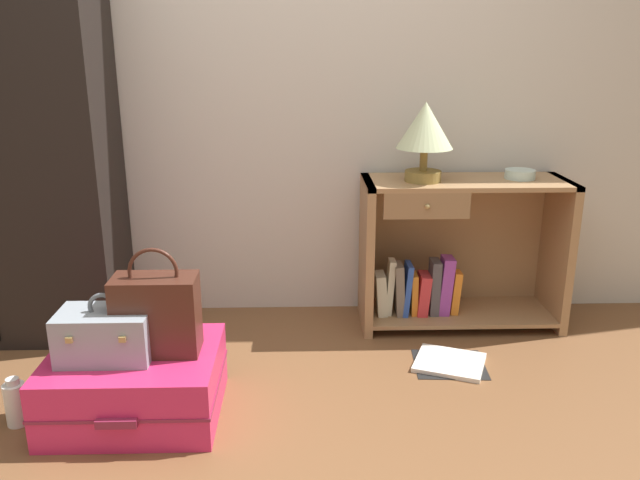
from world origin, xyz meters
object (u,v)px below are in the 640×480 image
object	(u,v)px
train_case	(106,334)
open_book_on_floor	(450,363)
table_lamp	(425,130)
handbag	(157,313)
suitcase_large	(136,383)
bottle	(16,403)
bookshelf	(452,254)
bowl	(520,174)

from	to	relation	value
train_case	open_book_on_floor	xyz separation A→B (m)	(1.36, 0.38, -0.34)
open_book_on_floor	table_lamp	bearing A→B (deg)	100.35
train_case	handbag	size ratio (longest dim) A/B	0.82
suitcase_large	handbag	world-z (taller)	handbag
handbag	suitcase_large	bearing A→B (deg)	-172.68
open_book_on_floor	bottle	bearing A→B (deg)	-166.66
bookshelf	suitcase_large	distance (m)	1.61
suitcase_large	bottle	xyz separation A→B (m)	(-0.43, -0.06, -0.04)
table_lamp	open_book_on_floor	bearing A→B (deg)	-79.65
bowl	train_case	size ratio (longest dim) A/B	0.43
bottle	open_book_on_floor	size ratio (longest dim) A/B	0.51
table_lamp	bowl	size ratio (longest dim) A/B	2.55
train_case	bottle	world-z (taller)	train_case
train_case	handbag	distance (m)	0.19
bowl	bottle	distance (m)	2.38
bookshelf	bowl	xyz separation A→B (m)	(0.30, 0.00, 0.40)
bowl	table_lamp	bearing A→B (deg)	-174.62
bowl	bookshelf	bearing A→B (deg)	-179.73
handbag	bookshelf	bearing A→B (deg)	32.02
handbag	bottle	xyz separation A→B (m)	(-0.53, -0.07, -0.32)
train_case	handbag	xyz separation A→B (m)	(0.18, 0.05, 0.06)
handbag	bowl	bearing A→B (deg)	26.89
train_case	open_book_on_floor	distance (m)	1.45
bookshelf	table_lamp	distance (m)	0.64
train_case	table_lamp	bearing A→B (deg)	32.00
table_lamp	bowl	distance (m)	0.52
bowl	suitcase_large	bearing A→B (deg)	-154.11
open_book_on_floor	handbag	bearing A→B (deg)	-164.16
bottle	open_book_on_floor	distance (m)	1.76
bowl	train_case	xyz separation A→B (m)	(-1.76, -0.85, -0.41)
table_lamp	open_book_on_floor	distance (m)	1.06
bookshelf	train_case	world-z (taller)	bookshelf
handbag	open_book_on_floor	distance (m)	1.29
bookshelf	table_lamp	bearing A→B (deg)	-166.02
bookshelf	suitcase_large	size ratio (longest dim) A/B	1.56
bookshelf	train_case	xyz separation A→B (m)	(-1.46, -0.85, -0.01)
table_lamp	suitcase_large	size ratio (longest dim) A/B	0.58
table_lamp	bottle	bearing A→B (deg)	-153.13
bookshelf	bottle	world-z (taller)	bookshelf
bowl	suitcase_large	xyz separation A→B (m)	(-1.68, -0.81, -0.63)
bowl	handbag	distance (m)	1.81
table_lamp	handbag	xyz separation A→B (m)	(-1.11, -0.76, -0.57)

